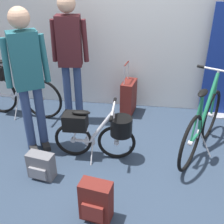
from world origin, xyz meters
TOP-DOWN VIEW (x-y plane):
  - ground_plane at (0.00, 0.00)m, footprint 6.02×6.02m
  - back_wall at (0.00, 1.67)m, footprint 6.02×0.10m
  - folding_bike_foreground at (-0.27, 0.16)m, footprint 1.00×0.53m
  - display_bike_left at (-1.72, 1.05)m, footprint 1.39×0.53m
  - display_bike_right at (0.98, 0.47)m, footprint 0.73×1.34m
  - visitor_near_wall at (-0.80, 1.02)m, footprint 0.53×0.30m
  - visitor_browsing at (-1.09, 0.27)m, footprint 0.45×0.38m
  - rolling_suitcase at (-0.00, 1.34)m, footprint 0.24×0.39m
  - backpack_on_floor at (-0.84, -0.28)m, footprint 0.32×0.22m
  - handbag_on_floor at (-0.12, -0.76)m, footprint 0.32×0.23m

SIDE VIEW (x-z plane):
  - ground_plane at x=0.00m, z-range 0.00..0.00m
  - backpack_on_floor at x=-0.84m, z-range 0.00..0.31m
  - handbag_on_floor at x=-0.12m, z-range 0.00..0.42m
  - rolling_suitcase at x=0.00m, z-range -0.13..0.70m
  - display_bike_right at x=0.98m, z-range -0.13..0.89m
  - folding_bike_foreground at x=-0.27m, z-range 0.03..0.74m
  - display_bike_left at x=-1.72m, z-range -0.05..0.92m
  - visitor_browsing at x=-1.09m, z-range 0.14..1.90m
  - visitor_near_wall at x=-0.80m, z-range 0.15..1.96m
  - back_wall at x=0.00m, z-range 0.00..2.73m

